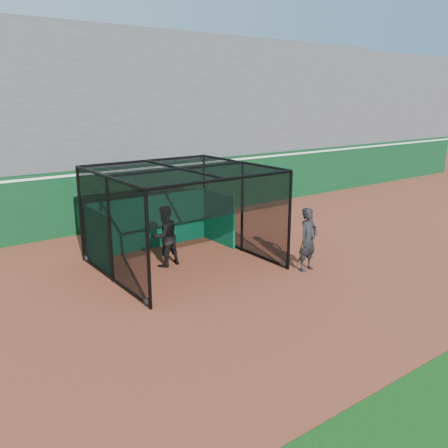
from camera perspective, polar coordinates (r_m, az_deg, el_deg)
ground at (r=13.26m, az=2.80°, el=-8.13°), size 120.00×120.00×0.00m
outfield_wall at (r=19.90m, az=-12.85°, el=3.29°), size 50.00×0.50×2.50m
grandstand at (r=23.03m, az=-17.24°, el=12.57°), size 50.00×7.85×8.95m
batting_cage at (r=14.89m, az=-5.08°, el=0.72°), size 4.90×4.71×3.10m
batter at (r=15.02m, az=-7.15°, el=-1.47°), size 1.02×0.84×1.95m
on_deck_player at (r=14.75m, az=10.08°, el=-1.86°), size 0.77×0.56×1.97m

